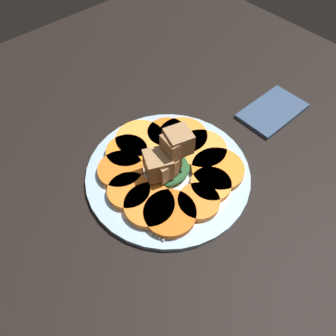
% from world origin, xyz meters
% --- Properties ---
extents(table_slab, '(1.20, 1.20, 0.02)m').
position_xyz_m(table_slab, '(0.00, 0.00, 0.01)').
color(table_slab, black).
rests_on(table_slab, ground).
extents(plate, '(0.29, 0.29, 0.01)m').
position_xyz_m(plate, '(0.00, 0.00, 0.03)').
color(plate, '#99B7D1').
rests_on(plate, table_slab).
extents(carrot_slice_0, '(0.09, 0.09, 0.01)m').
position_xyz_m(carrot_slice_0, '(0.01, 0.09, 0.04)').
color(carrot_slice_0, '#F99539').
rests_on(carrot_slice_0, plate).
extents(carrot_slice_1, '(0.08, 0.08, 0.01)m').
position_xyz_m(carrot_slice_1, '(-0.03, 0.08, 0.04)').
color(carrot_slice_1, orange).
rests_on(carrot_slice_1, plate).
extents(carrot_slice_2, '(0.08, 0.08, 0.01)m').
position_xyz_m(carrot_slice_2, '(-0.06, 0.05, 0.04)').
color(carrot_slice_2, orange).
rests_on(carrot_slice_2, plate).
extents(carrot_slice_3, '(0.07, 0.07, 0.01)m').
position_xyz_m(carrot_slice_3, '(-0.08, 0.01, 0.04)').
color(carrot_slice_3, orange).
rests_on(carrot_slice_3, plate).
extents(carrot_slice_4, '(0.08, 0.08, 0.01)m').
position_xyz_m(carrot_slice_4, '(-0.07, -0.03, 0.04)').
color(carrot_slice_4, orange).
rests_on(carrot_slice_4, plate).
extents(carrot_slice_5, '(0.09, 0.09, 0.01)m').
position_xyz_m(carrot_slice_5, '(-0.06, -0.07, 0.04)').
color(carrot_slice_5, orange).
rests_on(carrot_slice_5, plate).
extents(carrot_slice_6, '(0.07, 0.07, 0.01)m').
position_xyz_m(carrot_slice_6, '(-0.01, -0.08, 0.04)').
color(carrot_slice_6, orange).
rests_on(carrot_slice_6, plate).
extents(carrot_slice_7, '(0.07, 0.07, 0.01)m').
position_xyz_m(carrot_slice_7, '(0.03, -0.07, 0.04)').
color(carrot_slice_7, orange).
rests_on(carrot_slice_7, plate).
extents(carrot_slice_8, '(0.09, 0.09, 0.01)m').
position_xyz_m(carrot_slice_8, '(0.07, -0.06, 0.04)').
color(carrot_slice_8, orange).
rests_on(carrot_slice_8, plate).
extents(carrot_slice_9, '(0.09, 0.09, 0.01)m').
position_xyz_m(carrot_slice_9, '(0.08, -0.01, 0.04)').
color(carrot_slice_9, orange).
rests_on(carrot_slice_9, plate).
extents(carrot_slice_10, '(0.09, 0.09, 0.01)m').
position_xyz_m(carrot_slice_10, '(0.07, 0.04, 0.04)').
color(carrot_slice_10, orange).
rests_on(carrot_slice_10, plate).
extents(carrot_slice_11, '(0.08, 0.08, 0.01)m').
position_xyz_m(carrot_slice_11, '(0.06, 0.07, 0.04)').
color(carrot_slice_11, orange).
rests_on(carrot_slice_11, plate).
extents(center_pile, '(0.09, 0.07, 0.10)m').
position_xyz_m(center_pile, '(-0.00, -0.00, 0.07)').
color(center_pile, '#235128').
rests_on(center_pile, plate).
extents(fork, '(0.19, 0.08, 0.00)m').
position_xyz_m(fork, '(-0.01, -0.05, 0.03)').
color(fork, silver).
rests_on(fork, plate).
extents(napkin, '(0.14, 0.09, 0.01)m').
position_xyz_m(napkin, '(0.27, -0.02, 0.02)').
color(napkin, '#334766').
rests_on(napkin, table_slab).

